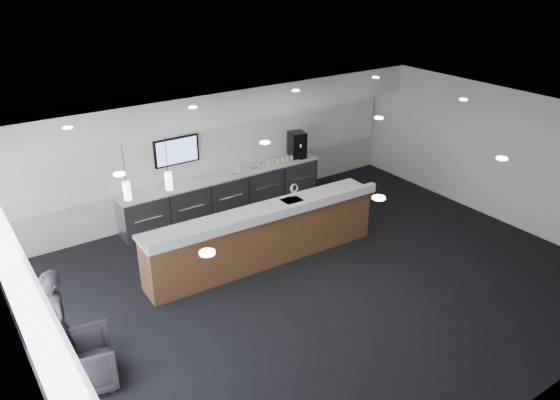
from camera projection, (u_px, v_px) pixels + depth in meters
ground at (320, 281)px, 10.25m from camera, size 10.00×10.00×0.00m
ceiling at (326, 128)px, 9.00m from camera, size 10.00×8.00×0.02m
back_wall at (215, 148)px, 12.62m from camera, size 10.00×0.02×3.00m
left_wall at (20, 304)px, 7.05m from camera, size 0.02×8.00×3.00m
right_wall at (498, 155)px, 12.20m from camera, size 0.02×8.00×3.00m
soffit_bulkhead at (222, 103)px, 11.81m from camera, size 10.00×0.90×0.70m
alcove_panel at (215, 144)px, 12.56m from camera, size 9.80×0.06×1.40m
window_blinds_wall at (24, 303)px, 7.08m from camera, size 0.04×7.36×2.55m
back_credenza at (225, 193)px, 12.78m from camera, size 5.06×0.66×0.95m
wall_tv at (176, 151)px, 11.98m from camera, size 1.05×0.08×0.62m
pendant_left at (175, 186)px, 8.68m from camera, size 0.12×0.12×0.30m
pendant_right at (133, 196)px, 8.32m from camera, size 0.12×0.12×0.30m
ceiling_can_lights at (326, 129)px, 9.01m from camera, size 7.00×5.00×0.02m
service_counter at (264, 235)px, 10.70m from camera, size 4.94×0.98×1.49m
coffee_machine at (297, 145)px, 13.53m from camera, size 0.45×0.53×0.64m
info_sign_left at (237, 169)px, 12.60m from camera, size 0.15×0.06×0.21m
info_sign_right at (255, 164)px, 12.90m from camera, size 0.16×0.08×0.22m
armchair at (85, 362)px, 7.68m from camera, size 0.99×0.97×0.77m
lounge_guest at (56, 324)px, 7.73m from camera, size 0.52×0.68×1.68m
cup_0 at (292, 157)px, 13.47m from camera, size 0.11×0.11×0.10m
cup_1 at (287, 159)px, 13.40m from camera, size 0.16×0.16×0.10m
cup_2 at (282, 160)px, 13.33m from camera, size 0.14×0.14×0.10m
cup_3 at (278, 161)px, 13.26m from camera, size 0.14×0.14×0.10m
cup_4 at (273, 162)px, 13.18m from camera, size 0.15×0.15×0.10m
cup_5 at (268, 163)px, 13.11m from camera, size 0.12×0.12×0.10m
cup_6 at (263, 164)px, 13.04m from camera, size 0.16×0.16×0.10m
cup_7 at (258, 165)px, 12.97m from camera, size 0.13×0.13×0.10m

